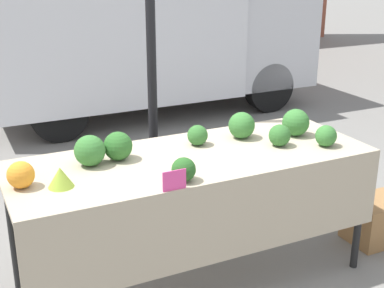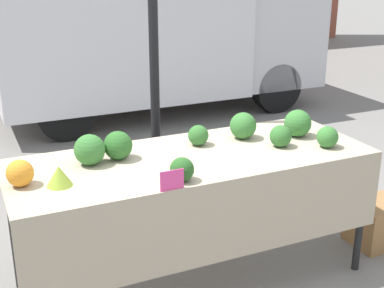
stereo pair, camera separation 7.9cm
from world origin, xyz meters
The scene contains 16 objects.
ground_plane centered at (0.00, 0.00, 0.00)m, with size 40.00×40.00×0.00m, color gray.
tent_pole centered at (0.05, 0.78, 1.39)m, with size 0.07×0.07×2.78m.
parked_truck centered at (1.14, 4.19, 1.43)m, with size 4.37×2.27×2.72m.
market_table centered at (0.00, -0.07, 0.79)m, with size 2.30×0.87×0.89m.
orange_cauliflower centered at (-1.05, -0.03, 0.97)m, with size 0.15×0.15×0.15m.
romanesco_head centered at (-0.85, -0.12, 0.95)m, with size 0.14×0.14×0.11m.
broccoli_head_0 centered at (0.83, 0.05, 0.99)m, with size 0.19×0.19×0.19m.
broccoli_head_1 centered at (-0.44, 0.14, 0.98)m, with size 0.18×0.18×0.18m.
broccoli_head_2 centered at (-0.21, -0.33, 0.96)m, with size 0.14×0.14×0.14m.
broccoli_head_3 centered at (0.88, -0.22, 0.96)m, with size 0.14×0.14×0.14m.
broccoli_head_4 centered at (0.60, -0.08, 0.97)m, with size 0.15×0.15×0.15m.
broccoli_head_5 centered at (0.12, 0.17, 0.96)m, with size 0.14×0.14×0.14m.
broccoli_head_6 centered at (0.46, 0.17, 0.98)m, with size 0.18×0.18×0.18m.
broccoli_head_7 centered at (-0.62, 0.12, 0.99)m, with size 0.19×0.19×0.19m.
price_sign centered at (-0.31, -0.42, 0.95)m, with size 0.14×0.01×0.11m.
produce_crate centered at (1.52, -0.15, 0.17)m, with size 0.47×0.34×0.33m.
Camera 2 is at (-1.29, -2.87, 2.10)m, focal length 50.00 mm.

